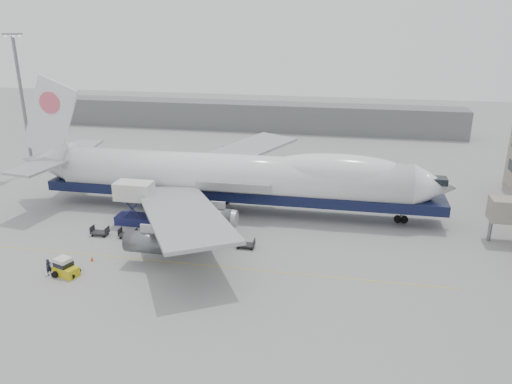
% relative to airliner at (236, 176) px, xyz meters
% --- Properties ---
extents(ground, '(260.00, 260.00, 0.00)m').
position_rel_airliner_xyz_m(ground, '(-0.64, -12.00, -5.62)').
color(ground, gray).
rests_on(ground, ground).
extents(apron_line, '(60.00, 0.15, 0.01)m').
position_rel_airliner_xyz_m(apron_line, '(-0.64, -18.00, -5.62)').
color(apron_line, gold).
rests_on(apron_line, ground).
extents(hangar, '(110.00, 8.00, 7.00)m').
position_rel_airliner_xyz_m(hangar, '(-10.64, 58.00, -2.12)').
color(hangar, slate).
rests_on(hangar, ground).
extents(floodlight_mast, '(2.40, 2.40, 25.43)m').
position_rel_airliner_xyz_m(floodlight_mast, '(-42.64, 12.00, 8.64)').
color(floodlight_mast, slate).
rests_on(floodlight_mast, ground).
extents(airliner, '(67.00, 55.30, 19.98)m').
position_rel_airliner_xyz_m(airliner, '(0.00, 0.00, 0.00)').
color(airliner, white).
rests_on(airliner, ground).
extents(catering_truck, '(5.69, 3.99, 6.25)m').
position_rel_airliner_xyz_m(catering_truck, '(-13.05, -7.48, -2.16)').
color(catering_truck, navy).
rests_on(catering_truck, ground).
extents(baggage_tug, '(3.27, 2.43, 2.13)m').
position_rel_airliner_xyz_m(baggage_tug, '(-14.83, -23.36, -4.68)').
color(baggage_tug, gold).
rests_on(baggage_tug, ground).
extents(ground_worker, '(0.76, 0.85, 1.96)m').
position_rel_airliner_xyz_m(ground_worker, '(-16.71, -23.60, -4.65)').
color(ground_worker, black).
rests_on(ground_worker, ground).
extents(traffic_cone, '(0.39, 0.39, 0.57)m').
position_rel_airliner_xyz_m(traffic_cone, '(-13.62, -19.50, -5.36)').
color(traffic_cone, '#DC4C0B').
rests_on(traffic_cone, ground).
extents(dolly_0, '(2.30, 1.35, 1.30)m').
position_rel_airliner_xyz_m(dolly_0, '(-16.25, -12.36, -5.09)').
color(dolly_0, '#2D2D30').
rests_on(dolly_0, ground).
extents(dolly_1, '(2.30, 1.35, 1.30)m').
position_rel_airliner_xyz_m(dolly_1, '(-12.18, -12.36, -5.09)').
color(dolly_1, '#2D2D30').
rests_on(dolly_1, ground).
extents(dolly_2, '(2.30, 1.35, 1.30)m').
position_rel_airliner_xyz_m(dolly_2, '(-8.12, -12.36, -5.09)').
color(dolly_2, '#2D2D30').
rests_on(dolly_2, ground).
extents(dolly_3, '(2.30, 1.35, 1.30)m').
position_rel_airliner_xyz_m(dolly_3, '(-4.05, -12.36, -5.09)').
color(dolly_3, '#2D2D30').
rests_on(dolly_3, ground).
extents(dolly_4, '(2.30, 1.35, 1.30)m').
position_rel_airliner_xyz_m(dolly_4, '(0.01, -12.36, -5.09)').
color(dolly_4, '#2D2D30').
rests_on(dolly_4, ground).
extents(dolly_5, '(2.30, 1.35, 1.30)m').
position_rel_airliner_xyz_m(dolly_5, '(4.08, -12.36, -5.09)').
color(dolly_5, '#2D2D30').
rests_on(dolly_5, ground).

